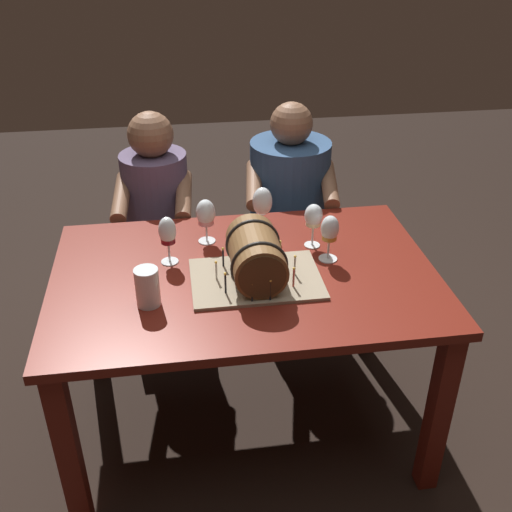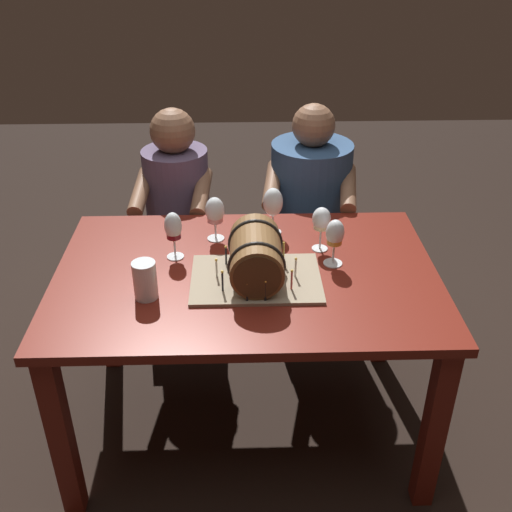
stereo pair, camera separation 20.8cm
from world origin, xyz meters
name	(u,v)px [view 1 (the left image)]	position (x,y,z in m)	size (l,w,h in m)	color
ground_plane	(246,422)	(0.00, 0.00, 0.00)	(8.00, 8.00, 0.00)	black
dining_table	(245,297)	(0.00, 0.00, 0.65)	(1.39, 0.92, 0.76)	maroon
barrel_cake	(256,259)	(0.03, -0.06, 0.84)	(0.46, 0.32, 0.20)	gray
wine_glass_empty	(262,202)	(0.11, 0.29, 0.89)	(0.08, 0.08, 0.20)	white
wine_glass_red	(167,233)	(-0.27, 0.11, 0.88)	(0.06, 0.06, 0.19)	white
wine_glass_rose	(206,215)	(-0.12, 0.25, 0.87)	(0.07, 0.07, 0.18)	white
wine_glass_white	(314,217)	(0.29, 0.16, 0.88)	(0.07, 0.07, 0.18)	white
wine_glass_amber	(330,231)	(0.32, 0.05, 0.88)	(0.07, 0.07, 0.18)	white
beer_pint	(148,289)	(-0.34, -0.15, 0.82)	(0.08, 0.08, 0.14)	white
person_seated_left	(160,238)	(-0.32, 0.76, 0.50)	(0.37, 0.47, 1.13)	#372D40
person_seated_right	(288,222)	(0.32, 0.76, 0.55)	(0.46, 0.53, 1.14)	#1B2D46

